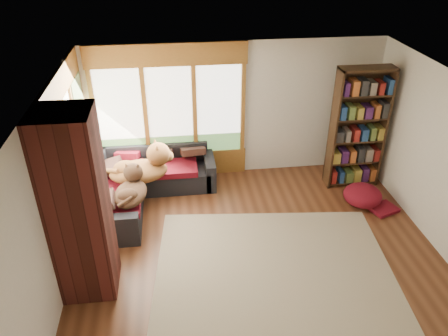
{
  "coord_description": "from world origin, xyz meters",
  "views": [
    {
      "loc": [
        -1.15,
        -5.0,
        4.47
      ],
      "look_at": [
        -0.39,
        1.0,
        0.95
      ],
      "focal_mm": 35.0,
      "sensor_mm": 36.0,
      "label": 1
    }
  ],
  "objects_px": {
    "brick_chimney": "(78,208)",
    "area_rug": "(273,266)",
    "pouf": "(363,195)",
    "dog_brindle": "(131,184)",
    "sectional_sofa": "(132,186)",
    "bookshelf": "(358,129)",
    "dog_tan": "(143,162)"
  },
  "relations": [
    {
      "from": "brick_chimney",
      "to": "area_rug",
      "type": "xyz_separation_m",
      "value": [
        2.57,
        0.03,
        -1.29
      ]
    },
    {
      "from": "pouf",
      "to": "dog_brindle",
      "type": "distance_m",
      "value": 4.01
    },
    {
      "from": "area_rug",
      "to": "pouf",
      "type": "xyz_separation_m",
      "value": [
        1.91,
        1.38,
        0.19
      ]
    },
    {
      "from": "sectional_sofa",
      "to": "bookshelf",
      "type": "height_order",
      "value": "bookshelf"
    },
    {
      "from": "brick_chimney",
      "to": "bookshelf",
      "type": "distance_m",
      "value": 5.01
    },
    {
      "from": "bookshelf",
      "to": "dog_brindle",
      "type": "height_order",
      "value": "bookshelf"
    },
    {
      "from": "dog_brindle",
      "to": "area_rug",
      "type": "bearing_deg",
      "value": -113.37
    },
    {
      "from": "area_rug",
      "to": "pouf",
      "type": "distance_m",
      "value": 2.36
    },
    {
      "from": "dog_brindle",
      "to": "sectional_sofa",
      "type": "bearing_deg",
      "value": 14.99
    },
    {
      "from": "brick_chimney",
      "to": "bookshelf",
      "type": "relative_size",
      "value": 1.15
    },
    {
      "from": "brick_chimney",
      "to": "sectional_sofa",
      "type": "distance_m",
      "value": 2.32
    },
    {
      "from": "area_rug",
      "to": "bookshelf",
      "type": "bearing_deg",
      "value": 46.82
    },
    {
      "from": "brick_chimney",
      "to": "area_rug",
      "type": "distance_m",
      "value": 2.88
    },
    {
      "from": "area_rug",
      "to": "dog_brindle",
      "type": "height_order",
      "value": "dog_brindle"
    },
    {
      "from": "bookshelf",
      "to": "pouf",
      "type": "bearing_deg",
      "value": -94.45
    },
    {
      "from": "area_rug",
      "to": "bookshelf",
      "type": "relative_size",
      "value": 1.5
    },
    {
      "from": "pouf",
      "to": "dog_tan",
      "type": "height_order",
      "value": "dog_tan"
    },
    {
      "from": "brick_chimney",
      "to": "dog_brindle",
      "type": "xyz_separation_m",
      "value": [
        0.51,
        1.37,
        -0.54
      ]
    },
    {
      "from": "dog_tan",
      "to": "dog_brindle",
      "type": "xyz_separation_m",
      "value": [
        -0.18,
        -0.56,
        -0.07
      ]
    },
    {
      "from": "brick_chimney",
      "to": "dog_tan",
      "type": "relative_size",
      "value": 2.29
    },
    {
      "from": "dog_tan",
      "to": "brick_chimney",
      "type": "bearing_deg",
      "value": -119.56
    },
    {
      "from": "sectional_sofa",
      "to": "dog_tan",
      "type": "bearing_deg",
      "value": -22.73
    },
    {
      "from": "bookshelf",
      "to": "dog_tan",
      "type": "xyz_separation_m",
      "value": [
        -3.85,
        -0.19,
        -0.31
      ]
    },
    {
      "from": "bookshelf",
      "to": "area_rug",
      "type": "bearing_deg",
      "value": -133.18
    },
    {
      "from": "brick_chimney",
      "to": "bookshelf",
      "type": "bearing_deg",
      "value": 25.06
    },
    {
      "from": "pouf",
      "to": "brick_chimney",
      "type": "bearing_deg",
      "value": -162.61
    },
    {
      "from": "area_rug",
      "to": "sectional_sofa",
      "type": "bearing_deg",
      "value": 136.5
    },
    {
      "from": "sectional_sofa",
      "to": "dog_brindle",
      "type": "height_order",
      "value": "dog_brindle"
    },
    {
      "from": "bookshelf",
      "to": "brick_chimney",
      "type": "bearing_deg",
      "value": -154.94
    },
    {
      "from": "pouf",
      "to": "dog_brindle",
      "type": "height_order",
      "value": "dog_brindle"
    },
    {
      "from": "dog_tan",
      "to": "pouf",
      "type": "bearing_deg",
      "value": -17.8
    },
    {
      "from": "bookshelf",
      "to": "sectional_sofa",
      "type": "bearing_deg",
      "value": -178.94
    }
  ]
}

